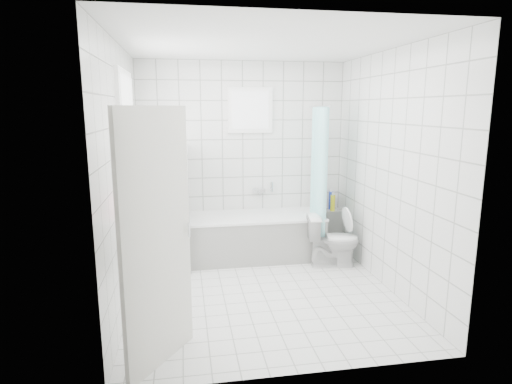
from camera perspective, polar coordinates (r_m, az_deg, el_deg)
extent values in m
plane|color=white|center=(4.82, 0.87, -13.16)|extent=(3.00, 3.00, 0.00)
plane|color=white|center=(4.43, 0.97, 19.16)|extent=(3.00, 3.00, 0.00)
cube|color=white|center=(5.91, -1.75, 4.52)|extent=(2.80, 0.02, 2.60)
cube|color=white|center=(3.00, 6.15, -2.05)|extent=(2.80, 0.02, 2.60)
cube|color=white|center=(4.41, -17.29, 1.74)|extent=(0.02, 3.00, 2.60)
cube|color=white|center=(4.89, 17.28, 2.63)|extent=(0.02, 3.00, 2.60)
cube|color=white|center=(4.66, -16.48, 5.99)|extent=(0.01, 0.90, 1.40)
cube|color=white|center=(5.84, -0.74, 10.83)|extent=(0.50, 0.01, 0.50)
cube|color=white|center=(4.78, -15.45, -2.86)|extent=(0.18, 1.02, 0.08)
cube|color=silver|center=(3.32, -13.04, -6.37)|extent=(0.49, 0.68, 2.00)
cube|color=white|center=(5.77, -0.04, -6.05)|extent=(1.75, 0.75, 0.55)
cube|color=white|center=(5.69, -0.04, -3.26)|extent=(1.77, 0.77, 0.03)
cube|color=white|center=(5.53, -9.70, -1.89)|extent=(0.15, 0.85, 1.50)
cube|color=white|center=(6.27, 9.38, -4.80)|extent=(0.40, 0.24, 0.55)
imported|color=white|center=(5.54, 10.22, -6.37)|extent=(0.69, 0.46, 0.66)
cylinder|color=silver|center=(5.69, 8.38, 11.21)|extent=(0.02, 0.80, 0.02)
cube|color=silver|center=(5.97, 0.37, 0.22)|extent=(0.18, 0.06, 0.06)
imported|color=#D46AA1|center=(5.03, -15.10, -0.62)|extent=(0.12, 0.12, 0.18)
imported|color=silver|center=(4.84, -15.33, -0.34)|extent=(0.13, 0.13, 0.30)
imported|color=#38E2FF|center=(4.59, -15.61, -1.70)|extent=(0.11, 0.11, 0.19)
imported|color=#F96188|center=(4.37, -15.93, -1.45)|extent=(0.15, 0.15, 0.32)
imported|color=silver|center=(4.72, -15.44, -1.55)|extent=(0.17, 0.17, 0.16)
cylinder|color=#168735|center=(6.07, 9.07, -1.67)|extent=(0.06, 0.06, 0.20)
cylinder|color=#FFF31A|center=(6.13, 10.19, -1.45)|extent=(0.06, 0.06, 0.23)
cylinder|color=#1735BA|center=(6.22, 9.96, -1.12)|extent=(0.06, 0.06, 0.26)
cylinder|color=red|center=(6.18, 8.95, -1.30)|extent=(0.06, 0.06, 0.23)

